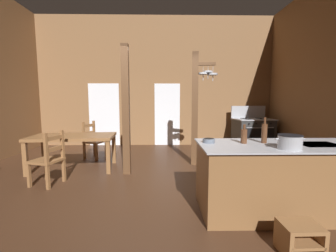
{
  "coord_description": "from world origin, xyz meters",
  "views": [
    {
      "loc": [
        0.27,
        -3.54,
        1.45
      ],
      "look_at": [
        0.35,
        0.7,
        0.98
      ],
      "focal_mm": 23.31,
      "sensor_mm": 36.0,
      "label": 1
    }
  ],
  "objects_px": {
    "kitchen_island": "(280,178)",
    "dining_table": "(73,139)",
    "stockpot_on_counter": "(290,142)",
    "bottle_short_on_counter": "(244,136)",
    "stove_range": "(253,133)",
    "step_stool": "(300,236)",
    "ladderback_chair_near_window": "(93,141)",
    "ladderback_chair_by_post": "(49,159)",
    "mixing_bowl_on_counter": "(209,141)",
    "bottle_tall_on_counter": "(264,133)"
  },
  "relations": [
    {
      "from": "kitchen_island",
      "to": "dining_table",
      "type": "xyz_separation_m",
      "value": [
        -3.48,
        1.88,
        0.2
      ]
    },
    {
      "from": "stockpot_on_counter",
      "to": "bottle_short_on_counter",
      "type": "xyz_separation_m",
      "value": [
        -0.4,
        0.36,
        0.02
      ]
    },
    {
      "from": "stove_range",
      "to": "bottle_short_on_counter",
      "type": "distance_m",
      "value": 4.22
    },
    {
      "from": "step_stool",
      "to": "dining_table",
      "type": "relative_size",
      "value": 0.21
    },
    {
      "from": "stove_range",
      "to": "dining_table",
      "type": "bearing_deg",
      "value": -156.77
    },
    {
      "from": "kitchen_island",
      "to": "ladderback_chair_near_window",
      "type": "relative_size",
      "value": 2.28
    },
    {
      "from": "dining_table",
      "to": "ladderback_chair_near_window",
      "type": "height_order",
      "value": "ladderback_chair_near_window"
    },
    {
      "from": "ladderback_chair_by_post",
      "to": "mixing_bowl_on_counter",
      "type": "xyz_separation_m",
      "value": [
        2.62,
        -0.87,
        0.48
      ]
    },
    {
      "from": "dining_table",
      "to": "ladderback_chair_near_window",
      "type": "xyz_separation_m",
      "value": [
        0.12,
        0.96,
        -0.2
      ]
    },
    {
      "from": "kitchen_island",
      "to": "stockpot_on_counter",
      "type": "xyz_separation_m",
      "value": [
        -0.08,
        -0.29,
        0.54
      ]
    },
    {
      "from": "stove_range",
      "to": "dining_table",
      "type": "height_order",
      "value": "stove_range"
    },
    {
      "from": "dining_table",
      "to": "ladderback_chair_near_window",
      "type": "relative_size",
      "value": 1.86
    },
    {
      "from": "stove_range",
      "to": "bottle_tall_on_counter",
      "type": "height_order",
      "value": "stove_range"
    },
    {
      "from": "mixing_bowl_on_counter",
      "to": "dining_table",
      "type": "bearing_deg",
      "value": 145.41
    },
    {
      "from": "bottle_tall_on_counter",
      "to": "stockpot_on_counter",
      "type": "bearing_deg",
      "value": -72.04
    },
    {
      "from": "dining_table",
      "to": "ladderback_chair_near_window",
      "type": "distance_m",
      "value": 0.99
    },
    {
      "from": "ladderback_chair_by_post",
      "to": "bottle_tall_on_counter",
      "type": "distance_m",
      "value": 3.52
    },
    {
      "from": "stockpot_on_counter",
      "to": "kitchen_island",
      "type": "bearing_deg",
      "value": 75.25
    },
    {
      "from": "bottle_short_on_counter",
      "to": "bottle_tall_on_counter",
      "type": "bearing_deg",
      "value": 4.31
    },
    {
      "from": "kitchen_island",
      "to": "step_stool",
      "type": "relative_size",
      "value": 5.95
    },
    {
      "from": "bottle_short_on_counter",
      "to": "stove_range",
      "type": "bearing_deg",
      "value": 66.04
    },
    {
      "from": "kitchen_island",
      "to": "bottle_short_on_counter",
      "type": "xyz_separation_m",
      "value": [
        -0.48,
        0.07,
        0.55
      ]
    },
    {
      "from": "step_stool",
      "to": "bottle_short_on_counter",
      "type": "height_order",
      "value": "bottle_short_on_counter"
    },
    {
      "from": "step_stool",
      "to": "bottle_tall_on_counter",
      "type": "xyz_separation_m",
      "value": [
        0.04,
        0.92,
        0.87
      ]
    },
    {
      "from": "stockpot_on_counter",
      "to": "bottle_tall_on_counter",
      "type": "height_order",
      "value": "bottle_tall_on_counter"
    },
    {
      "from": "stove_range",
      "to": "ladderback_chair_near_window",
      "type": "relative_size",
      "value": 1.39
    },
    {
      "from": "mixing_bowl_on_counter",
      "to": "bottle_short_on_counter",
      "type": "distance_m",
      "value": 0.46
    },
    {
      "from": "ladderback_chair_near_window",
      "to": "stockpot_on_counter",
      "type": "height_order",
      "value": "stockpot_on_counter"
    },
    {
      "from": "ladderback_chair_near_window",
      "to": "step_stool",
      "type": "bearing_deg",
      "value": -49.57
    },
    {
      "from": "ladderback_chair_by_post",
      "to": "stockpot_on_counter",
      "type": "height_order",
      "value": "stockpot_on_counter"
    },
    {
      "from": "ladderback_chair_near_window",
      "to": "bottle_short_on_counter",
      "type": "bearing_deg",
      "value": -43.81
    },
    {
      "from": "ladderback_chair_by_post",
      "to": "stockpot_on_counter",
      "type": "xyz_separation_m",
      "value": [
        3.48,
        -1.28,
        0.54
      ]
    },
    {
      "from": "stockpot_on_counter",
      "to": "bottle_tall_on_counter",
      "type": "xyz_separation_m",
      "value": [
        -0.12,
        0.38,
        0.05
      ]
    },
    {
      "from": "kitchen_island",
      "to": "dining_table",
      "type": "bearing_deg",
      "value": 151.62
    },
    {
      "from": "stove_range",
      "to": "bottle_short_on_counter",
      "type": "relative_size",
      "value": 5.24
    },
    {
      "from": "step_stool",
      "to": "bottle_short_on_counter",
      "type": "xyz_separation_m",
      "value": [
        -0.24,
        0.9,
        0.83
      ]
    },
    {
      "from": "stockpot_on_counter",
      "to": "bottle_tall_on_counter",
      "type": "relative_size",
      "value": 0.98
    },
    {
      "from": "stove_range",
      "to": "ladderback_chair_near_window",
      "type": "xyz_separation_m",
      "value": [
        -4.59,
        -1.06,
        -0.03
      ]
    },
    {
      "from": "bottle_short_on_counter",
      "to": "ladderback_chair_by_post",
      "type": "bearing_deg",
      "value": 163.31
    },
    {
      "from": "dining_table",
      "to": "bottle_short_on_counter",
      "type": "xyz_separation_m",
      "value": [
        3.0,
        -1.81,
        0.35
      ]
    },
    {
      "from": "stockpot_on_counter",
      "to": "mixing_bowl_on_counter",
      "type": "height_order",
      "value": "stockpot_on_counter"
    },
    {
      "from": "kitchen_island",
      "to": "ladderback_chair_near_window",
      "type": "height_order",
      "value": "ladderback_chair_near_window"
    },
    {
      "from": "stockpot_on_counter",
      "to": "bottle_tall_on_counter",
      "type": "distance_m",
      "value": 0.41
    },
    {
      "from": "dining_table",
      "to": "kitchen_island",
      "type": "bearing_deg",
      "value": -28.38
    },
    {
      "from": "step_stool",
      "to": "ladderback_chair_by_post",
      "type": "distance_m",
      "value": 3.79
    },
    {
      "from": "dining_table",
      "to": "ladderback_chair_by_post",
      "type": "bearing_deg",
      "value": -94.44
    },
    {
      "from": "ladderback_chair_near_window",
      "to": "bottle_tall_on_counter",
      "type": "distance_m",
      "value": 4.24
    },
    {
      "from": "ladderback_chair_near_window",
      "to": "mixing_bowl_on_counter",
      "type": "xyz_separation_m",
      "value": [
        2.43,
        -2.72,
        0.48
      ]
    },
    {
      "from": "ladderback_chair_by_post",
      "to": "mixing_bowl_on_counter",
      "type": "distance_m",
      "value": 2.8
    },
    {
      "from": "kitchen_island",
      "to": "bottle_short_on_counter",
      "type": "relative_size",
      "value": 8.58
    }
  ]
}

